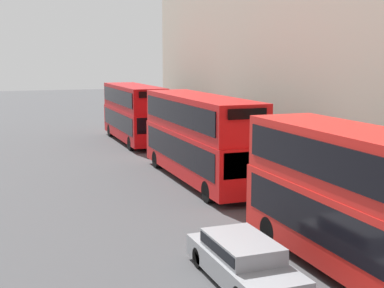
% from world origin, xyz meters
% --- Properties ---
extents(bus_leading, '(2.59, 10.31, 4.41)m').
position_xyz_m(bus_leading, '(1.60, 4.39, 2.43)').
color(bus_leading, red).
rests_on(bus_leading, ground).
extents(bus_second_in_queue, '(2.59, 11.33, 4.51)m').
position_xyz_m(bus_second_in_queue, '(1.60, 17.80, 2.49)').
color(bus_second_in_queue, red).
rests_on(bus_second_in_queue, ground).
extents(bus_third_in_queue, '(2.59, 10.28, 4.35)m').
position_xyz_m(bus_third_in_queue, '(1.60, 31.72, 2.40)').
color(bus_third_in_queue, '#B20C0F').
rests_on(bus_third_in_queue, ground).
extents(car_dark_sedan, '(1.81, 4.73, 1.31)m').
position_xyz_m(car_dark_sedan, '(-1.80, 5.42, 0.70)').
color(car_dark_sedan, gray).
rests_on(car_dark_sedan, ground).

